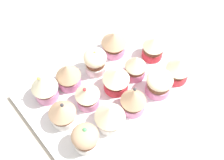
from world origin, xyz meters
The scene contains 16 objects.
ground_plane centered at (0.00, 0.00, -1.50)cm, with size 180.00×180.00×3.00cm, color #B2A899.
baking_tray centered at (0.00, 0.00, 0.60)cm, with size 41.72×27.36×1.20cm.
cupcake_0 centered at (-13.61, -7.89, 4.61)cm, with size 5.85×5.85×6.86cm.
cupcake_1 centered at (-6.55, -7.28, 5.12)cm, with size 6.84×6.84×7.39cm.
cupcake_2 centered at (0.48, -7.55, 4.91)cm, with size 5.87×5.87×7.54cm.
cupcake_3 centered at (7.90, -7.75, 4.43)cm, with size 6.27×6.27×6.33cm.
cupcake_4 centered at (13.87, -7.97, 4.91)cm, with size 5.89×5.89×7.22cm.
cupcake_5 centered at (-14.04, -0.41, 4.71)cm, with size 6.16×6.16×7.08cm.
cupcake_6 centered at (-7.16, -0.36, 4.81)cm, with size 5.69×5.69×7.22cm.
cupcake_7 centered at (0.56, -0.82, 5.00)cm, with size 6.41×6.41×7.27cm.
cupcake_8 centered at (6.64, -0.84, 4.82)cm, with size 5.25×5.25×7.20cm.
cupcake_9 centered at (13.99, 0.72, 4.67)cm, with size 5.46×5.46×6.81cm.
cupcake_10 centered at (-13.61, 7.71, 5.51)cm, with size 6.18×6.18×8.34cm.
cupcake_11 centered at (-7.48, 7.14, 5.09)cm, with size 5.94×5.94×7.50cm.
cupcake_12 centered at (0.02, 6.43, 4.93)cm, with size 5.66×5.66×7.47cm.
cupcake_13 centered at (7.12, 7.98, 4.92)cm, with size 6.41×6.41×7.09cm.
Camera 1 is at (-24.35, -29.83, 64.93)cm, focal length 48.88 mm.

